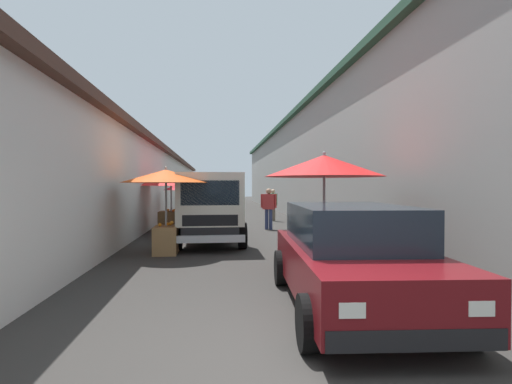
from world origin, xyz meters
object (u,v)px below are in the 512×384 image
Objects in this scene: vendor_by_crates at (269,206)px; fruit_stall_far_right at (189,190)px; vendor_in_shade at (273,203)px; plastic_stool at (202,220)px; fruit_stall_mid_lane at (324,178)px; hatchback_car at (352,256)px; fruit_stall_near_right at (171,187)px; fruit_stall_far_left at (166,187)px; delivery_truck at (210,210)px.

fruit_stall_far_right is at bearing 51.88° from vendor_by_crates.
vendor_by_crates is 1.04× the size of vendor_in_shade.
plastic_stool is (-2.77, 3.38, -0.57)m from vendor_in_shade.
hatchback_car is at bearing 172.15° from fruit_stall_mid_lane.
fruit_stall_mid_lane is 10.80m from vendor_in_shade.
fruit_stall_mid_lane is at bearing -149.21° from fruit_stall_near_right.
fruit_stall_far_right is at bearing -8.43° from fruit_stall_near_right.
plastic_stool is (10.56, 2.48, -0.41)m from hatchback_car.
fruit_stall_near_right is (-3.09, 0.46, 0.15)m from fruit_stall_far_right.
plastic_stool is (0.86, 2.66, -0.61)m from vendor_by_crates.
vendor_in_shade is 3.61× the size of plastic_stool.
fruit_stall_mid_lane is 8.60m from plastic_stool.
vendor_in_shade is at bearing -11.22° from vendor_by_crates.
vendor_by_crates is at bearing 1.44° from fruit_stall_mid_lane.
vendor_by_crates reaches higher than hatchback_car.
fruit_stall_near_right is at bearing 30.79° from fruit_stall_mid_lane.
fruit_stall_far_left reaches higher than hatchback_car.
fruit_stall_far_left reaches higher than fruit_stall_far_right.
fruit_stall_far_left reaches higher than plastic_stool.
fruit_stall_far_left is at bearing 173.13° from plastic_stool.
plastic_stool is at bearing 72.05° from vendor_by_crates.
vendor_by_crates is at bearing -82.20° from fruit_stall_near_right.
vendor_in_shade reaches higher than hatchback_car.
vendor_in_shade is (4.15, -4.47, -0.80)m from fruit_stall_near_right.
fruit_stall_near_right is 5.98× the size of plastic_stool.
fruit_stall_far_right is at bearing 20.20° from plastic_stool.
fruit_stall_far_right is 3.13m from fruit_stall_near_right.
fruit_stall_mid_lane is 0.96× the size of fruit_stall_near_right.
fruit_stall_far_left is at bearing 179.48° from fruit_stall_far_right.
fruit_stall_far_right reaches higher than hatchback_car.
fruit_stall_far_left is 1.73m from delivery_truck.
fruit_stall_far_left is at bearing 145.91° from vendor_by_crates.
fruit_stall_far_left is (2.14, 3.54, -0.19)m from fruit_stall_mid_lane.
fruit_stall_far_right is at bearing -0.52° from fruit_stall_far_left.
fruit_stall_far_right is at bearing 9.31° from delivery_truck.
fruit_stall_mid_lane is 0.62× the size of hatchback_car.
fruit_stall_near_right is (6.59, 3.93, -0.20)m from fruit_stall_mid_lane.
fruit_stall_far_right is 5.29× the size of plastic_stool.
fruit_stall_near_right is at bearing 24.49° from delivery_truck.
fruit_stall_near_right reaches higher than vendor_in_shade.
fruit_stall_near_right is 3.70m from delivery_truck.
fruit_stall_far_left reaches higher than delivery_truck.
plastic_stool is at bearing 5.08° from delivery_truck.
fruit_stall_far_left is 1.44× the size of vendor_in_shade.
delivery_truck is 3.03× the size of vendor_by_crates.
hatchback_car is 10.85m from plastic_stool.
fruit_stall_near_right is at bearing 132.86° from vendor_in_shade.
fruit_stall_far_left is at bearing 135.50° from delivery_truck.
fruit_stall_near_right is 0.53× the size of delivery_truck.
plastic_stool is at bearing 13.21° from hatchback_car.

